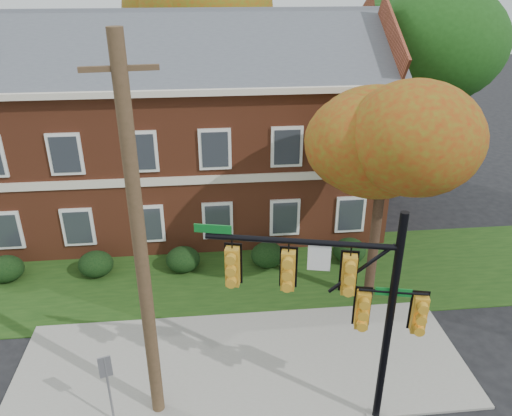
{
  "coord_description": "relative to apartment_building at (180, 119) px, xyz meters",
  "views": [
    {
      "loc": [
        -0.8,
        -11.04,
        11.32
      ],
      "look_at": [
        0.64,
        3.0,
        4.52
      ],
      "focal_mm": 35.0,
      "sensor_mm": 36.0,
      "label": 1
    }
  ],
  "objects": [
    {
      "name": "ground",
      "position": [
        2.0,
        -11.95,
        -4.99
      ],
      "size": [
        120.0,
        120.0,
        0.0
      ],
      "primitive_type": "plane",
      "color": "black",
      "rests_on": "ground"
    },
    {
      "name": "sidewalk",
      "position": [
        2.0,
        -10.95,
        -4.95
      ],
      "size": [
        14.0,
        5.0,
        0.08
      ],
      "primitive_type": "cube",
      "color": "gray",
      "rests_on": "ground"
    },
    {
      "name": "grass_strip",
      "position": [
        2.0,
        -5.95,
        -4.97
      ],
      "size": [
        30.0,
        6.0,
        0.04
      ],
      "primitive_type": "cube",
      "color": "#193811",
      "rests_on": "ground"
    },
    {
      "name": "apartment_building",
      "position": [
        0.0,
        0.0,
        0.0
      ],
      "size": [
        18.8,
        8.8,
        9.74
      ],
      "color": "brown",
      "rests_on": "ground"
    },
    {
      "name": "hedge_far_left",
      "position": [
        -7.0,
        -5.25,
        -4.46
      ],
      "size": [
        1.4,
        1.26,
        1.05
      ],
      "primitive_type": "ellipsoid",
      "color": "black",
      "rests_on": "ground"
    },
    {
      "name": "hedge_left",
      "position": [
        -3.5,
        -5.25,
        -4.46
      ],
      "size": [
        1.4,
        1.26,
        1.05
      ],
      "primitive_type": "ellipsoid",
      "color": "black",
      "rests_on": "ground"
    },
    {
      "name": "hedge_center",
      "position": [
        0.0,
        -5.25,
        -4.46
      ],
      "size": [
        1.4,
        1.26,
        1.05
      ],
      "primitive_type": "ellipsoid",
      "color": "black",
      "rests_on": "ground"
    },
    {
      "name": "hedge_right",
      "position": [
        3.5,
        -5.25,
        -4.46
      ],
      "size": [
        1.4,
        1.26,
        1.05
      ],
      "primitive_type": "ellipsoid",
      "color": "black",
      "rests_on": "ground"
    },
    {
      "name": "hedge_far_right",
      "position": [
        7.0,
        -5.25,
        -4.46
      ],
      "size": [
        1.4,
        1.26,
        1.05
      ],
      "primitive_type": "ellipsoid",
      "color": "black",
      "rests_on": "ground"
    },
    {
      "name": "tree_near_right",
      "position": [
        7.22,
        -8.09,
        1.68
      ],
      "size": [
        4.5,
        4.25,
        8.58
      ],
      "color": "black",
      "rests_on": "ground"
    },
    {
      "name": "tree_right_rear",
      "position": [
        11.31,
        0.86,
        3.13
      ],
      "size": [
        6.3,
        5.95,
        10.62
      ],
      "color": "black",
      "rests_on": "ground"
    },
    {
      "name": "tree_far_rear",
      "position": [
        1.34,
        7.84,
        3.86
      ],
      "size": [
        6.84,
        6.46,
        11.52
      ],
      "color": "black",
      "rests_on": "ground"
    },
    {
      "name": "traffic_signal",
      "position": [
        4.4,
        -13.16,
        -1.01
      ],
      "size": [
        5.63,
        1.45,
        6.41
      ],
      "rotation": [
        0.0,
        0.0,
        -0.23
      ],
      "color": "gray",
      "rests_on": "ground"
    },
    {
      "name": "utility_pole",
      "position": [
        -0.5,
        -12.49,
        0.23
      ],
      "size": [
        1.6,
        0.38,
        10.3
      ],
      "rotation": [
        0.0,
        0.0,
        0.1
      ],
      "color": "#453520",
      "rests_on": "ground"
    },
    {
      "name": "sign_post",
      "position": [
        -1.69,
        -12.8,
        -3.4
      ],
      "size": [
        0.34,
        0.14,
        2.33
      ],
      "rotation": [
        0.0,
        0.0,
        0.3
      ],
      "color": "slate",
      "rests_on": "ground"
    }
  ]
}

